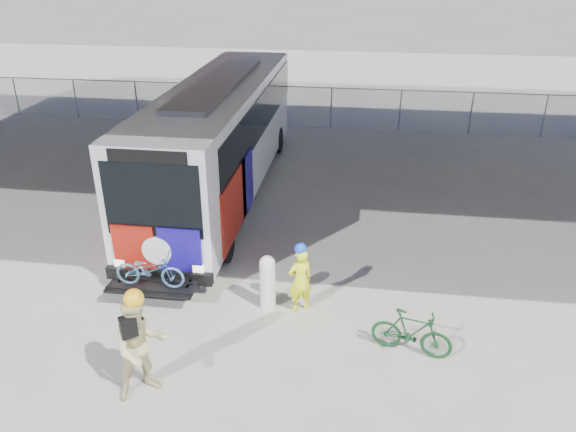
% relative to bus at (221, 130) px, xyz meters
% --- Properties ---
extents(ground, '(160.00, 160.00, 0.00)m').
position_rel_bus_xyz_m(ground, '(2.00, -4.32, -2.11)').
color(ground, '#9E9991').
rests_on(ground, ground).
extents(bus, '(2.67, 12.90, 3.69)m').
position_rel_bus_xyz_m(bus, '(0.00, 0.00, 0.00)').
color(bus, silver).
rests_on(bus, ground).
extents(chainlink_fence, '(30.00, 0.06, 30.00)m').
position_rel_bus_xyz_m(chainlink_fence, '(2.00, 7.68, -0.69)').
color(chainlink_fence, gray).
rests_on(chainlink_fence, ground).
extents(bollard, '(0.34, 0.34, 1.31)m').
position_rel_bus_xyz_m(bollard, '(2.61, -6.33, -1.41)').
color(bollard, white).
rests_on(bollard, ground).
extents(cyclist_hivis, '(0.67, 0.60, 1.69)m').
position_rel_bus_xyz_m(cyclist_hivis, '(3.34, -6.33, -1.30)').
color(cyclist_hivis, '#F8FD1A').
rests_on(cyclist_hivis, ground).
extents(cyclist_tan, '(1.24, 1.20, 2.21)m').
position_rel_bus_xyz_m(cyclist_tan, '(0.87, -9.30, -1.07)').
color(cyclist_tan, '#CFC185').
rests_on(cyclist_tan, ground).
extents(bike_parked, '(1.68, 0.82, 0.97)m').
position_rel_bus_xyz_m(bike_parked, '(5.71, -7.50, -1.62)').
color(bike_parked, '#15411E').
rests_on(bike_parked, ground).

